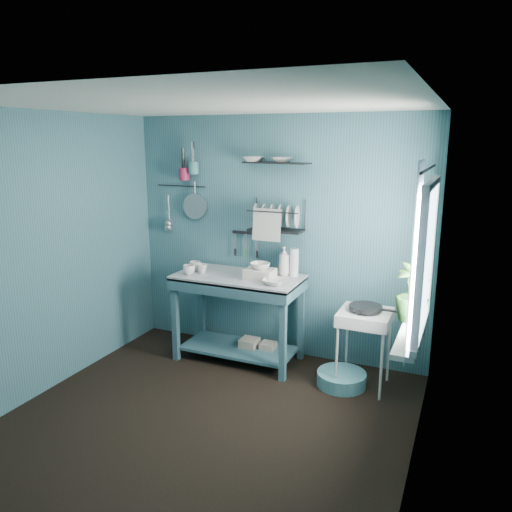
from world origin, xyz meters
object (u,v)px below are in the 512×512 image
at_px(work_counter, 238,318).
at_px(potted_plant, 412,292).
at_px(utensil_cup_teal, 194,168).
at_px(storage_tin_large, 249,349).
at_px(water_bottle, 294,262).
at_px(dish_rack, 276,215).
at_px(storage_tin_small, 268,352).
at_px(frying_pan, 366,307).
at_px(mug_left, 189,270).
at_px(soap_bottle, 284,261).
at_px(hotplate_stand, 363,349).
at_px(utensil_cup_magenta, 184,174).
at_px(colander, 195,206).
at_px(mug_mid, 202,269).
at_px(floor_basin, 341,379).
at_px(wash_tub, 260,274).
at_px(mug_right, 195,266).

height_order(work_counter, potted_plant, potted_plant).
relative_size(utensil_cup_teal, storage_tin_large, 0.59).
height_order(water_bottle, dish_rack, dish_rack).
relative_size(storage_tin_large, storage_tin_small, 1.10).
relative_size(frying_pan, storage_tin_small, 1.50).
xyz_separation_m(dish_rack, potted_plant, (1.42, -0.65, -0.44)).
bearing_deg(potted_plant, mug_left, 173.74).
bearing_deg(water_bottle, frying_pan, -20.10).
bearing_deg(soap_bottle, hotplate_stand, -16.83).
bearing_deg(utensil_cup_magenta, water_bottle, -3.39).
xyz_separation_m(utensil_cup_teal, colander, (-0.01, 0.03, -0.42)).
bearing_deg(mug_left, mug_mid, 45.00).
bearing_deg(mug_mid, floor_basin, -3.07).
xyz_separation_m(work_counter, utensil_cup_teal, (-0.66, 0.30, 1.50)).
height_order(utensil_cup_teal, storage_tin_small, utensil_cup_teal).
relative_size(hotplate_stand, dish_rack, 1.34).
bearing_deg(frying_pan, potted_plant, -38.37).
xyz_separation_m(potted_plant, floor_basin, (-0.60, 0.26, -1.00)).
distance_m(utensil_cup_teal, storage_tin_large, 2.01).
bearing_deg(wash_tub, frying_pan, -2.65).
distance_m(wash_tub, dish_rack, 0.61).
bearing_deg(frying_pan, storage_tin_small, 171.60).
xyz_separation_m(colander, storage_tin_small, (0.98, -0.25, -1.44)).
xyz_separation_m(frying_pan, utensil_cup_magenta, (-2.09, 0.37, 1.12)).
xyz_separation_m(utensil_cup_magenta, potted_plant, (2.51, -0.70, -0.82)).
height_order(utensil_cup_teal, floor_basin, utensil_cup_teal).
bearing_deg(soap_bottle, utensil_cup_teal, 174.88).
xyz_separation_m(hotplate_stand, floor_basin, (-0.18, -0.07, -0.30)).
bearing_deg(mug_mid, soap_bottle, 18.00).
bearing_deg(potted_plant, storage_tin_large, 164.49).
height_order(mug_left, soap_bottle, soap_bottle).
relative_size(mug_mid, utensil_cup_magenta, 0.77).
bearing_deg(floor_basin, mug_mid, 176.93).
relative_size(wash_tub, colander, 1.00).
bearing_deg(dish_rack, storage_tin_large, -138.66).
bearing_deg(floor_basin, mug_right, 175.06).
bearing_deg(mug_left, utensil_cup_magenta, 123.17).
relative_size(mug_left, utensil_cup_teal, 0.95).
distance_m(water_bottle, storage_tin_small, 0.98).
distance_m(mug_mid, dish_rack, 0.94).
bearing_deg(dish_rack, frying_pan, -18.97).
bearing_deg(utensil_cup_teal, dish_rack, -2.94).
bearing_deg(mug_right, mug_left, -82.87).
bearing_deg(potted_plant, floor_basin, 156.37).
bearing_deg(floor_basin, colander, 165.49).
bearing_deg(mug_mid, mug_left, -135.00).
height_order(work_counter, dish_rack, dish_rack).
relative_size(mug_mid, utensil_cup_teal, 0.77).
height_order(wash_tub, utensil_cup_magenta, utensil_cup_magenta).
bearing_deg(potted_plant, frying_pan, 141.63).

